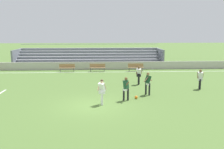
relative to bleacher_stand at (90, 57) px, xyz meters
The scene contains 13 objects.
ground_plane 17.74m from the bleacher_stand, 87.18° to the right, with size 160.00×160.00×0.00m, color #4C6B30.
field_line_sideline 5.03m from the bleacher_stand, 79.73° to the right, with size 44.00×0.12×0.01m, color white.
sideline_wall 3.08m from the bleacher_stand, 73.09° to the right, with size 48.00×0.16×0.95m, color #BCB7AD.
bleacher_stand is the anchor object (origin of this frame).
bench_far_left 7.04m from the bleacher_stand, 37.95° to the right, with size 1.80×0.40×0.90m.
bench_near_bin 4.49m from the bleacher_stand, 76.11° to the right, with size 1.80×0.40×0.90m.
bench_near_wall_gap 5.00m from the bleacher_stand, 119.51° to the right, with size 1.80×0.40×0.90m.
player_dark_challenging 16.87m from the bleacher_stand, 79.56° to the right, with size 0.46×0.68×1.62m.
player_dark_pressing_high 15.95m from the bleacher_stand, 72.42° to the right, with size 0.70×0.48×1.68m.
player_white_trailing_run 17.51m from the bleacher_stand, 85.33° to the right, with size 0.62×0.52×1.64m.
player_white_dropping_back 16.52m from the bleacher_stand, 55.28° to the right, with size 0.57×0.44×1.62m.
player_white_wide_right 12.54m from the bleacher_stand, 67.85° to the right, with size 0.54×0.49×1.64m.
soccer_ball 16.69m from the bleacher_stand, 76.72° to the right, with size 0.22×0.22×0.22m, color orange.
Camera 1 is at (0.40, -15.25, 4.70)m, focal length 40.00 mm.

